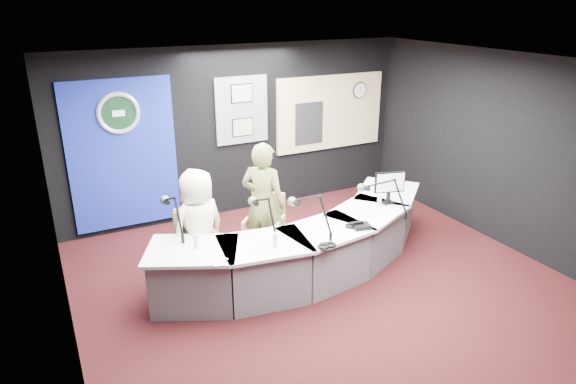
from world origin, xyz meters
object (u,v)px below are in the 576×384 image
armchair_left (200,244)px  person_woman (263,204)px  broadcast_desk (306,247)px  person_man (199,228)px  armchair_right (264,233)px

armchair_left → person_woman: bearing=1.0°
broadcast_desk → armchair_left: (-1.33, 0.41, 0.16)m
person_man → armchair_left: bearing=180.0°
broadcast_desk → person_man: 1.45m
armchair_left → broadcast_desk: bearing=-24.2°
person_woman → armchair_left: bearing=55.8°
armchair_left → person_woman: 1.03m
armchair_right → person_man: (-0.96, -0.14, 0.34)m
armchair_left → armchair_right: (0.96, 0.14, -0.11)m
armchair_left → person_man: bearing=0.0°
broadcast_desk → person_woman: bearing=124.3°
broadcast_desk → armchair_left: armchair_left is taller
armchair_left → person_woman: person_woman is taller
armchair_right → armchair_left: bearing=-129.6°
broadcast_desk → armchair_right: bearing=124.3°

